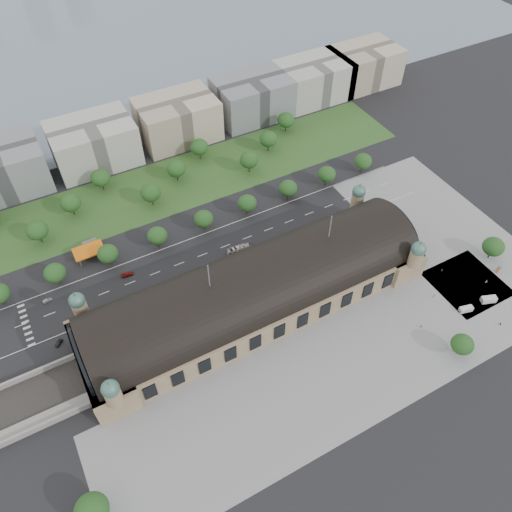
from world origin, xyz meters
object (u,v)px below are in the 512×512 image
parked_car_3 (160,294)px  van_east (488,300)px  traffic_car_3 (127,274)px  bus_west (191,276)px  parked_car_0 (59,343)px  parked_car_5 (167,292)px  van_south (465,309)px  pedestrian_2 (442,270)px  traffic_car_6 (333,216)px  parked_car_6 (180,286)px  pedestrian_1 (421,326)px  parked_car_2 (122,318)px  parked_car_1 (121,314)px  pedestrian_0 (434,296)px  traffic_car_4 (203,272)px  advertising_column (498,270)px  traffic_car_1 (47,300)px  traffic_car_2 (95,316)px  pedestrian_5 (486,281)px  pedestrian_4 (500,324)px  parked_car_4 (158,303)px  bus_east (301,233)px  petrol_station (90,248)px  bus_mid (239,249)px

parked_car_3 → van_east: van_east is taller
traffic_car_3 → bus_west: (25.07, -15.88, 0.91)m
traffic_car_3 → parked_car_0: bearing=124.0°
traffic_car_3 → parked_car_5: traffic_car_3 is taller
van_south → pedestrian_2: bearing=87.1°
traffic_car_6 → parked_car_6: size_ratio=1.09×
parked_car_0 → pedestrian_1: (135.55, -64.51, 0.30)m
parked_car_2 → van_south: van_south is taller
parked_car_6 → bus_west: (6.73, 2.00, 1.01)m
parked_car_1 → pedestrian_0: pedestrian_0 is taller
traffic_car_4 → advertising_column: 135.75m
parked_car_5 → van_south: bearing=22.6°
van_south → pedestrian_1: bearing=-172.0°
traffic_car_1 → parked_car_0: traffic_car_1 is taller
traffic_car_2 → pedestrian_5: pedestrian_5 is taller
traffic_car_6 → parked_car_6: 86.20m
parked_car_6 → pedestrian_4: size_ratio=3.05×
traffic_car_4 → parked_car_1: 40.55m
advertising_column → traffic_car_4: bearing=151.7°
traffic_car_3 → parked_car_2: size_ratio=1.24×
parked_car_4 → parked_car_1: bearing=-122.1°
pedestrian_2 → bus_east: bearing=25.2°
petrol_station → parked_car_1: bearing=-88.7°
parked_car_4 → bus_mid: 46.49m
traffic_car_2 → parked_car_5: (31.66, -2.77, 0.09)m
traffic_car_3 → traffic_car_4: 34.38m
traffic_car_2 → parked_car_1: 11.20m
bus_west → van_south: 120.65m
van_east → pedestrian_4: 12.49m
bus_west → pedestrian_4: bus_west is taller
bus_east → parked_car_4: bearing=97.5°
parked_car_6 → bus_east: (65.15, 2.27, 0.79)m
pedestrian_0 → pedestrian_4: bearing=-82.1°
traffic_car_1 → parked_car_1: parked_car_1 is taller
parked_car_4 → van_east: van_east is taller
pedestrian_1 → van_south: bearing=-64.2°
pedestrian_5 → traffic_car_2: bearing=-146.1°
parked_car_5 → bus_east: 71.47m
bus_west → parked_car_5: bearing=95.3°
pedestrian_4 → pedestrian_5: (12.19, 19.63, 0.19)m
parked_car_4 → advertising_column: advertising_column is taller
parked_car_0 → petrol_station: bearing=109.5°
bus_mid → pedestrian_1: bus_mid is taller
bus_west → pedestrian_1: 102.05m
bus_mid → pedestrian_5: 113.55m
van_south → pedestrian_1: (-22.22, 2.53, -0.25)m
traffic_car_1 → parked_car_4: parked_car_4 is taller
bus_west → van_south: bearing=-131.6°
traffic_car_4 → bus_east: size_ratio=0.41×
parked_car_5 → pedestrian_5: bearing=29.3°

